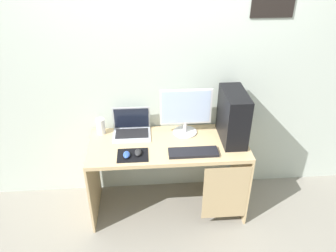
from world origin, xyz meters
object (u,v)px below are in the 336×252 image
object	(u,v)px
laptop	(132,129)
speaker	(101,126)
mouse_left	(138,152)
keyboard	(193,152)
pc_tower	(233,116)
monitor	(186,112)
mouse_right	(127,155)

from	to	relation	value
laptop	speaker	world-z (taller)	laptop
laptop	mouse_left	size ratio (longest dim) A/B	3.55
speaker	keyboard	bearing A→B (deg)	-25.50
mouse_left	pc_tower	bearing A→B (deg)	12.74
monitor	speaker	xyz separation A→B (m)	(-0.77, 0.05, -0.15)
mouse_left	laptop	bearing A→B (deg)	99.51
speaker	mouse_right	bearing A→B (deg)	-57.92
pc_tower	mouse_left	world-z (taller)	pc_tower
speaker	mouse_left	size ratio (longest dim) A/B	1.57
pc_tower	keyboard	bearing A→B (deg)	-150.60
laptop	monitor	bearing A→B (deg)	-3.14
monitor	mouse_left	world-z (taller)	monitor
keyboard	mouse_left	size ratio (longest dim) A/B	4.38
keyboard	mouse_right	distance (m)	0.56
laptop	keyboard	bearing A→B (deg)	-34.45
laptop	mouse_right	size ratio (longest dim) A/B	3.55
pc_tower	keyboard	xyz separation A→B (m)	(-0.37, -0.21, -0.22)
mouse_right	monitor	bearing A→B (deg)	32.35
mouse_left	keyboard	bearing A→B (deg)	-2.46
monitor	mouse_right	xyz separation A→B (m)	(-0.53, -0.34, -0.20)
speaker	keyboard	size ratio (longest dim) A/B	0.36
laptop	speaker	xyz separation A→B (m)	(-0.28, 0.03, 0.03)
pc_tower	mouse_left	size ratio (longest dim) A/B	4.75
speaker	mouse_right	world-z (taller)	speaker
laptop	mouse_right	world-z (taller)	laptop
pc_tower	laptop	xyz separation A→B (m)	(-0.89, 0.15, -0.18)
pc_tower	monitor	distance (m)	0.42
pc_tower	mouse_right	size ratio (longest dim) A/B	4.75
monitor	speaker	bearing A→B (deg)	176.12
mouse_right	pc_tower	bearing A→B (deg)	12.94
monitor	keyboard	bearing A→B (deg)	-84.84
pc_tower	mouse_right	world-z (taller)	pc_tower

